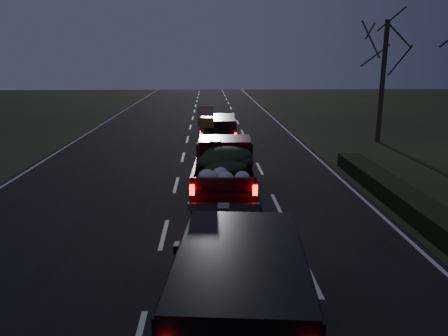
{
  "coord_description": "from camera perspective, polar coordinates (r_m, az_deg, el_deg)",
  "views": [
    {
      "loc": [
        1.27,
        -11.58,
        4.84
      ],
      "look_at": [
        1.8,
        2.54,
        1.3
      ],
      "focal_mm": 35.0,
      "sensor_mm": 36.0,
      "label": 1
    }
  ],
  "objects": [
    {
      "name": "bare_tree_far",
      "position": [
        27.55,
        20.29,
        14.04
      ],
      "size": [
        3.6,
        3.6,
        7.0
      ],
      "color": "black",
      "rests_on": "ground"
    },
    {
      "name": "rear_suv",
      "position": [
        7.59,
        2.12,
        -15.3
      ],
      "size": [
        2.61,
        5.33,
        1.48
      ],
      "rotation": [
        0.0,
        0.0,
        -0.09
      ],
      "color": "black",
      "rests_on": "ground"
    },
    {
      "name": "road_asphalt",
      "position": [
        12.62,
        -7.85,
        -8.6
      ],
      "size": [
        14.0,
        120.0,
        0.02
      ],
      "primitive_type": "cube",
      "color": "black",
      "rests_on": "ground"
    },
    {
      "name": "lead_suv",
      "position": [
        24.8,
        -0.8,
        5.23
      ],
      "size": [
        2.03,
        4.77,
        1.36
      ],
      "rotation": [
        0.0,
        0.0,
        -0.01
      ],
      "color": "black",
      "rests_on": "ground"
    },
    {
      "name": "ground",
      "position": [
        12.62,
        -7.85,
        -8.64
      ],
      "size": [
        120.0,
        120.0,
        0.0
      ],
      "primitive_type": "plane",
      "color": "black",
      "rests_on": "ground"
    },
    {
      "name": "hedge_row",
      "position": [
        16.61,
        21.13,
        -2.78
      ],
      "size": [
        1.0,
        10.0,
        0.6
      ],
      "primitive_type": "cube",
      "color": "black",
      "rests_on": "ground"
    },
    {
      "name": "pickup_truck",
      "position": [
        15.9,
        0.09,
        0.38
      ],
      "size": [
        2.37,
        5.59,
        2.88
      ],
      "rotation": [
        0.0,
        0.0,
        -0.05
      ],
      "color": "#3C080A",
      "rests_on": "ground"
    }
  ]
}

